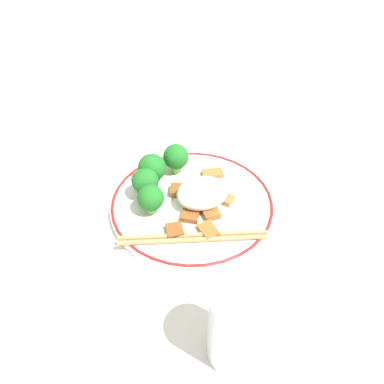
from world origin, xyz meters
The scene contains 17 objects.
ground_plane centered at (0.00, 0.00, 0.00)m, with size 3.00×3.00×0.00m, color silver.
plate centered at (0.00, 0.00, 0.01)m, with size 0.26×0.26×0.02m.
rice_mound centered at (-0.01, 0.01, 0.03)m, with size 0.08×0.07×0.04m.
broccoli_back_left centered at (0.00, -0.08, 0.04)m, with size 0.04×0.04×0.05m.
broccoli_back_center centered at (0.05, -0.07, 0.04)m, with size 0.05×0.05×0.06m.
broccoli_back_right centered at (0.07, -0.04, 0.04)m, with size 0.04×0.04×0.05m.
broccoli_mid_left centered at (0.07, 0.00, 0.04)m, with size 0.04×0.04×0.05m.
meat_near_front centered at (0.05, 0.05, 0.02)m, with size 0.03×0.03×0.01m.
meat_near_left centered at (0.02, 0.03, 0.02)m, with size 0.03×0.03×0.01m.
meat_near_right centered at (0.00, 0.07, 0.02)m, with size 0.03×0.03×0.01m.
meat_near_back centered at (-0.05, 0.02, 0.02)m, with size 0.03×0.04×0.01m.
meat_on_rice_edge centered at (-0.06, -0.05, 0.02)m, with size 0.04×0.03×0.01m.
meat_mid_left centered at (-0.02, 0.04, 0.02)m, with size 0.02×0.03×0.01m.
meat_mid_right centered at (0.01, -0.03, 0.02)m, with size 0.04×0.04×0.01m.
meat_far_scatter centered at (-0.02, -0.02, 0.02)m, with size 0.03×0.03×0.01m.
chopsticks centered at (0.03, 0.08, 0.02)m, with size 0.21×0.08×0.01m.
drinking_glass centered at (0.04, 0.24, 0.06)m, with size 0.06×0.06×0.11m.
Camera 1 is at (0.15, 0.41, 0.43)m, focal length 35.00 mm.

